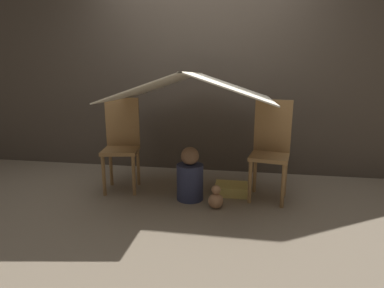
% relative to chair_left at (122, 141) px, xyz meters
% --- Properties ---
extents(ground_plane, '(8.80, 8.80, 0.00)m').
position_rel_chair_left_xyz_m(ground_plane, '(0.78, -0.14, -0.53)').
color(ground_plane, gray).
extents(wall_back, '(7.00, 0.05, 2.50)m').
position_rel_chair_left_xyz_m(wall_back, '(0.78, 0.81, 0.72)').
color(wall_back, '#4C4238').
rests_on(wall_back, ground_plane).
extents(chair_left, '(0.42, 0.42, 0.98)m').
position_rel_chair_left_xyz_m(chair_left, '(0.00, 0.00, 0.00)').
color(chair_left, olive).
rests_on(chair_left, ground_plane).
extents(chair_right, '(0.42, 0.42, 0.98)m').
position_rel_chair_left_xyz_m(chair_right, '(1.56, -0.00, 0.00)').
color(chair_right, olive).
rests_on(chair_right, ground_plane).
extents(sheet_canopy, '(1.53, 1.16, 0.27)m').
position_rel_chair_left_xyz_m(sheet_canopy, '(0.78, -0.07, 0.58)').
color(sheet_canopy, silver).
extents(person_front, '(0.26, 0.26, 0.54)m').
position_rel_chair_left_xyz_m(person_front, '(0.78, -0.20, -0.30)').
color(person_front, '#2D3351').
rests_on(person_front, ground_plane).
extents(floor_cushion, '(0.34, 0.27, 0.10)m').
position_rel_chair_left_xyz_m(floor_cushion, '(1.18, 0.01, -0.48)').
color(floor_cushion, '#E5CC66').
rests_on(floor_cushion, ground_plane).
extents(plush_toy, '(0.14, 0.14, 0.22)m').
position_rel_chair_left_xyz_m(plush_toy, '(1.05, -0.36, -0.44)').
color(plush_toy, tan).
rests_on(plush_toy, ground_plane).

